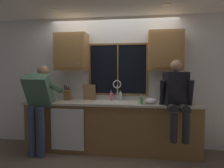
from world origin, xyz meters
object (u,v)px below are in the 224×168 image
object	(u,v)px
person_standing	(39,100)
knife_block	(68,95)
person_sitting_on_counter	(177,95)
bottle_tall_clear	(111,96)
soap_dispenser	(141,100)
cutting_board	(89,92)
bottle_green_glass	(120,96)
mixing_bowl	(151,101)

from	to	relation	value
person_standing	knife_block	xyz separation A→B (m)	(0.36, 0.46, 0.05)
person_sitting_on_counter	bottle_tall_clear	bearing A→B (deg)	159.39
person_sitting_on_counter	soap_dispenser	size ratio (longest dim) A/B	7.19
person_sitting_on_counter	bottle_tall_clear	xyz separation A→B (m)	(-1.15, 0.43, -0.10)
cutting_board	bottle_tall_clear	size ratio (longest dim) A/B	1.51
bottle_tall_clear	knife_block	bearing A→B (deg)	-177.37
knife_block	bottle_green_glass	xyz separation A→B (m)	(1.03, 0.12, -0.03)
mixing_bowl	bottle_green_glass	distance (m)	0.67
person_standing	soap_dispenser	xyz separation A→B (m)	(1.80, 0.16, 0.01)
person_standing	bottle_green_glass	size ratio (longest dim) A/B	7.87
person_sitting_on_counter	cutting_board	bearing A→B (deg)	163.00
soap_dispenser	bottle_green_glass	size ratio (longest dim) A/B	0.86
mixing_bowl	bottle_green_glass	size ratio (longest dim) A/B	1.07
knife_block	bottle_tall_clear	distance (m)	0.86
cutting_board	knife_block	bearing A→B (deg)	-167.28
person_sitting_on_counter	bottle_green_glass	world-z (taller)	person_sitting_on_counter
cutting_board	bottle_tall_clear	distance (m)	0.45
person_sitting_on_counter	mixing_bowl	xyz separation A→B (m)	(-0.41, 0.17, -0.13)
person_standing	knife_block	distance (m)	0.59
cutting_board	mixing_bowl	world-z (taller)	cutting_board
mixing_bowl	bottle_green_glass	world-z (taller)	bottle_green_glass
person_sitting_on_counter	bottle_green_glass	bearing A→B (deg)	152.56
cutting_board	bottle_tall_clear	bearing A→B (deg)	-7.03
person_sitting_on_counter	bottle_green_glass	distance (m)	1.11
person_standing	person_sitting_on_counter	size ratio (longest dim) A/B	1.27
person_standing	mixing_bowl	size ratio (longest dim) A/B	7.38
person_sitting_on_counter	mixing_bowl	world-z (taller)	person_sitting_on_counter
bottle_green_glass	bottle_tall_clear	xyz separation A→B (m)	(-0.17, -0.08, 0.00)
person_sitting_on_counter	soap_dispenser	world-z (taller)	person_sitting_on_counter
mixing_bowl	bottle_green_glass	bearing A→B (deg)	149.46
mixing_bowl	soap_dispenser	size ratio (longest dim) A/B	1.24
knife_block	person_sitting_on_counter	bearing A→B (deg)	-11.05
cutting_board	bottle_green_glass	size ratio (longest dim) A/B	1.54
bottle_green_glass	bottle_tall_clear	size ratio (longest dim) A/B	0.98
person_standing	bottle_tall_clear	distance (m)	1.32
soap_dispenser	bottle_tall_clear	size ratio (longest dim) A/B	0.85
mixing_bowl	person_sitting_on_counter	bearing A→B (deg)	-22.80
person_standing	cutting_board	bearing A→B (deg)	35.60
person_standing	bottle_tall_clear	size ratio (longest dim) A/B	7.74
knife_block	bottle_green_glass	bearing A→B (deg)	6.46
knife_block	soap_dispenser	bearing A→B (deg)	-11.99
person_sitting_on_counter	mixing_bowl	distance (m)	0.46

